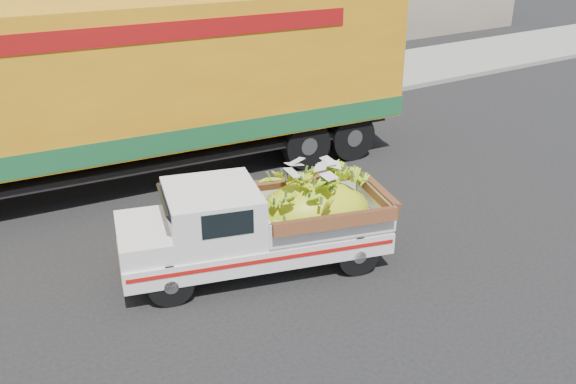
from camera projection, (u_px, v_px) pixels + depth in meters
ground at (281, 233)px, 11.71m from camera, size 100.00×100.00×0.00m
curb at (153, 135)px, 16.40m from camera, size 60.00×0.25×0.15m
sidewalk at (124, 115)px, 18.01m from camera, size 60.00×4.00×0.14m
pickup_truck at (274, 221)px, 10.36m from camera, size 4.53×2.66×1.50m
semi_trailer at (135, 84)px, 13.09m from camera, size 12.04×3.63×3.80m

